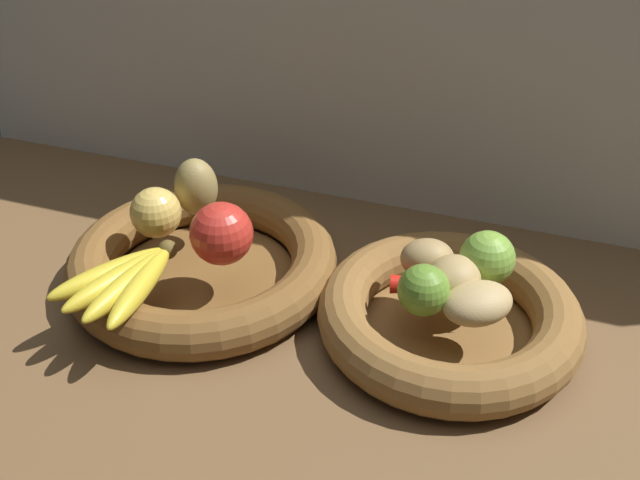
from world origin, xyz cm
name	(u,v)px	position (x,y,z in cm)	size (l,w,h in cm)	color
ground_plane	(321,328)	(0.00, 0.00, -1.50)	(140.00, 90.00, 3.00)	brown
back_wall	(395,21)	(0.00, 30.00, 27.50)	(140.00, 3.00, 55.00)	silver
fruit_bowl_left	(203,263)	(-16.84, 2.33, 2.75)	(34.46, 34.46, 5.85)	brown
fruit_bowl_right	(449,316)	(15.00, 2.33, 2.76)	(30.76, 30.76, 5.85)	brown
apple_golden_left	(156,213)	(-22.86, 2.42, 9.09)	(6.47, 6.47, 6.47)	#DBB756
apple_red_right	(222,233)	(-12.53, 0.13, 9.67)	(7.64, 7.64, 7.64)	red
pear_brown	(196,187)	(-20.39, 8.74, 9.83)	(5.67, 5.69, 7.95)	olive
banana_bunch_front	(125,280)	(-20.62, -8.93, 7.18)	(11.71, 16.46, 2.66)	gold
potato_small	(478,303)	(18.23, -0.90, 7.94)	(8.11, 6.00, 4.16)	tan
potato_large	(454,278)	(15.00, 2.33, 8.28)	(6.40, 5.99, 4.85)	tan
potato_oblong	(427,258)	(11.35, 5.17, 8.18)	(6.32, 5.07, 4.66)	#A38451
lime_near	(424,290)	(12.38, -1.59, 8.74)	(5.78, 5.78, 5.78)	olive
lime_far	(487,258)	(18.05, 6.26, 9.06)	(6.41, 6.41, 6.41)	#7AAD3D
chili_pepper	(444,287)	(14.09, 2.10, 6.97)	(2.23, 2.23, 12.25)	red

